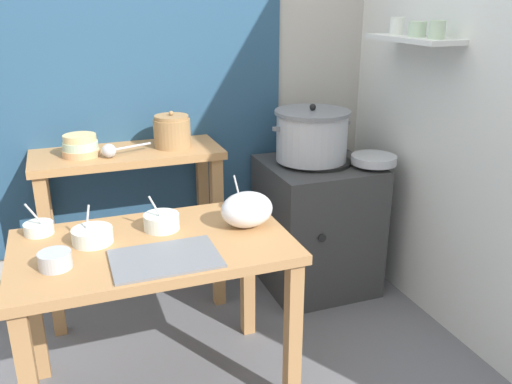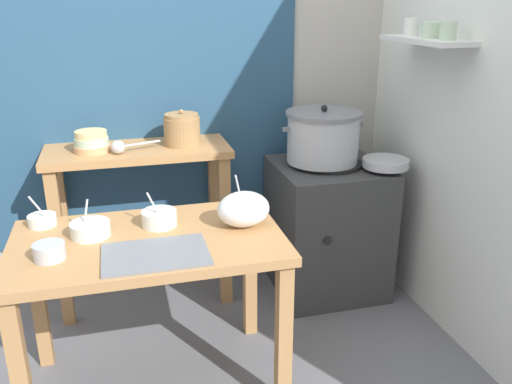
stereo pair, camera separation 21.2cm
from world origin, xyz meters
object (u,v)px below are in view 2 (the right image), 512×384
object	(u,v)px
wide_pan	(386,163)
prep_bowl_3	(159,218)
prep_table	(150,262)
serving_tray	(156,254)
back_shelf_table	(140,187)
clay_pot	(182,130)
ladle	(120,147)
steamer_pot	(323,137)
bowl_stack_enamel	(92,142)
plastic_bag	(244,209)
prep_bowl_4	(90,229)
stove_block	(327,227)
prep_bowl_2	(42,220)
prep_bowl_0	(49,251)
prep_bowl_1	(242,202)

from	to	relation	value
wide_pan	prep_bowl_3	size ratio (longest dim) A/B	1.63
prep_table	serving_tray	xyz separation A→B (m)	(0.02, -0.17, 0.12)
back_shelf_table	clay_pot	bearing A→B (deg)	0.00
ladle	steamer_pot	bearing A→B (deg)	-0.92
bowl_stack_enamel	plastic_bag	size ratio (longest dim) A/B	0.81
prep_bowl_4	bowl_stack_enamel	bearing A→B (deg)	88.97
stove_block	bowl_stack_enamel	xyz separation A→B (m)	(-1.26, 0.11, 0.57)
plastic_bag	bowl_stack_enamel	bearing A→B (deg)	130.77
stove_block	plastic_bag	size ratio (longest dim) A/B	3.47
back_shelf_table	plastic_bag	world-z (taller)	back_shelf_table
steamer_pot	prep_bowl_3	bearing A→B (deg)	-150.90
prep_bowl_2	bowl_stack_enamel	bearing A→B (deg)	66.49
prep_table	wide_pan	world-z (taller)	wide_pan
serving_tray	plastic_bag	distance (m)	0.44
wide_pan	prep_bowl_4	size ratio (longest dim) A/B	1.55
stove_block	wide_pan	world-z (taller)	wide_pan
ladle	prep_bowl_4	xyz separation A→B (m)	(-0.15, -0.58, -0.18)
stove_block	prep_bowl_3	bearing A→B (deg)	-152.80
bowl_stack_enamel	prep_bowl_2	world-z (taller)	bowl_stack_enamel
stove_block	prep_bowl_0	xyz separation A→B (m)	(-1.42, -0.72, 0.37)
prep_table	stove_block	world-z (taller)	stove_block
prep_bowl_2	prep_bowl_0	bearing A→B (deg)	-80.08
prep_bowl_1	back_shelf_table	bearing A→B (deg)	129.38
wide_pan	prep_bowl_2	size ratio (longest dim) A/B	1.72
prep_bowl_3	serving_tray	bearing A→B (deg)	-98.39
plastic_bag	prep_bowl_3	bearing A→B (deg)	164.37
stove_block	ladle	bearing A→B (deg)	178.10
stove_block	ladle	distance (m)	1.25
prep_bowl_4	steamer_pot	bearing A→B (deg)	24.68
ladle	wide_pan	distance (m)	1.40
prep_table	steamer_pot	size ratio (longest dim) A/B	2.36
stove_block	clay_pot	distance (m)	1.01
prep_bowl_0	prep_bowl_3	bearing A→B (deg)	26.40
wide_pan	prep_bowl_0	world-z (taller)	wide_pan
steamer_pot	plastic_bag	size ratio (longest dim) A/B	2.07
clay_pot	wide_pan	bearing A→B (deg)	-15.51
prep_table	prep_bowl_3	world-z (taller)	prep_bowl_3
steamer_pot	wide_pan	size ratio (longest dim) A/B	1.86
steamer_pot	prep_bowl_4	xyz separation A→B (m)	(-1.24, -0.57, -0.17)
prep_table	prep_bowl_2	distance (m)	0.51
back_shelf_table	prep_bowl_3	xyz separation A→B (m)	(0.05, -0.64, 0.08)
prep_table	bowl_stack_enamel	xyz separation A→B (m)	(-0.21, 0.74, 0.34)
clay_pot	wide_pan	size ratio (longest dim) A/B	0.77
stove_block	wide_pan	bearing A→B (deg)	-32.53
steamer_pot	wide_pan	bearing A→B (deg)	-31.77
clay_pot	prep_bowl_0	size ratio (longest dim) A/B	1.62
prep_bowl_0	plastic_bag	bearing A→B (deg)	8.40
back_shelf_table	bowl_stack_enamel	size ratio (longest dim) A/B	5.29
prep_bowl_1	wide_pan	bearing A→B (deg)	15.53
steamer_pot	bowl_stack_enamel	size ratio (longest dim) A/B	2.57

